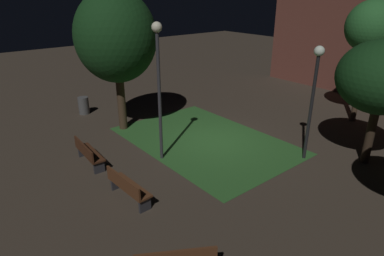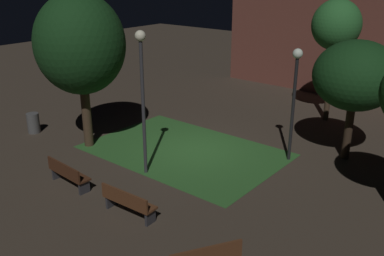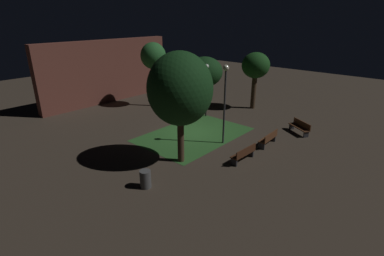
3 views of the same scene
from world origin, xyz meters
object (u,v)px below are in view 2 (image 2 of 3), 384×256
object	(u,v)px
tree_back_right	(336,26)
lamp_post_plaza_east	(142,81)
trash_bin	(33,123)
tree_near_wall	(356,76)
lamp_post_path_center	(295,86)
bench_near_trees	(128,202)
tree_left_canopy	(80,45)
bench_by_lamp	(68,173)

from	to	relation	value
tree_back_right	lamp_post_plaza_east	size ratio (longest dim) A/B	1.12
trash_bin	tree_near_wall	bearing A→B (deg)	27.19
lamp_post_path_center	lamp_post_plaza_east	bearing A→B (deg)	-129.14
lamp_post_path_center	bench_near_trees	bearing A→B (deg)	-105.40
tree_left_canopy	tree_near_wall	xyz separation A→B (m)	(8.69, 5.44, -0.92)
bench_near_trees	trash_bin	world-z (taller)	trash_bin
bench_by_lamp	tree_back_right	size ratio (longest dim) A/B	0.32
lamp_post_plaza_east	trash_bin	bearing A→B (deg)	-177.44
bench_near_trees	tree_back_right	distance (m)	12.65
trash_bin	bench_near_trees	bearing A→B (deg)	-13.95
bench_by_lamp	lamp_post_path_center	distance (m)	8.51
tree_near_wall	lamp_post_plaza_east	world-z (taller)	lamp_post_plaza_east
bench_near_trees	tree_back_right	bearing A→B (deg)	84.95
lamp_post_path_center	tree_left_canopy	bearing A→B (deg)	-150.87
tree_near_wall	tree_back_right	bearing A→B (deg)	121.83
tree_near_wall	lamp_post_path_center	distance (m)	2.23
bench_by_lamp	tree_left_canopy	bearing A→B (deg)	130.98
bench_by_lamp	trash_bin	xyz separation A→B (m)	(-5.42, 2.07, -0.04)
tree_back_right	trash_bin	distance (m)	14.23
bench_by_lamp	bench_near_trees	bearing A→B (deg)	-0.00
bench_by_lamp	tree_back_right	xyz separation A→B (m)	(3.98, 11.97, 3.97)
bench_by_lamp	tree_near_wall	size ratio (longest dim) A/B	0.40
bench_by_lamp	trash_bin	size ratio (longest dim) A/B	2.05
bench_by_lamp	lamp_post_plaza_east	xyz separation A→B (m)	(1.28, 2.37, 2.89)
bench_by_lamp	lamp_post_path_center	world-z (taller)	lamp_post_path_center
bench_by_lamp	tree_near_wall	distance (m)	10.68
tree_left_canopy	trash_bin	world-z (taller)	tree_left_canopy
lamp_post_plaza_east	trash_bin	size ratio (longest dim) A/B	5.66
tree_near_wall	tree_back_right	xyz separation A→B (m)	(-2.39, 3.84, 1.21)
lamp_post_plaza_east	trash_bin	world-z (taller)	lamp_post_plaza_east
bench_near_trees	lamp_post_path_center	bearing A→B (deg)	74.60
bench_by_lamp	bench_near_trees	xyz separation A→B (m)	(2.92, -0.00, 0.00)
tree_left_canopy	tree_near_wall	size ratio (longest dim) A/B	1.35
lamp_post_path_center	trash_bin	distance (m)	11.41
tree_back_right	trash_bin	bearing A→B (deg)	-133.53
tree_left_canopy	tree_near_wall	bearing A→B (deg)	32.06
bench_near_trees	tree_left_canopy	world-z (taller)	tree_left_canopy
bench_near_trees	lamp_post_plaza_east	bearing A→B (deg)	124.60
bench_near_trees	tree_left_canopy	distance (m)	6.95
tree_left_canopy	lamp_post_path_center	distance (m)	8.19
tree_left_canopy	bench_by_lamp	bearing A→B (deg)	-49.02
bench_near_trees	lamp_post_path_center	size ratio (longest dim) A/B	0.43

